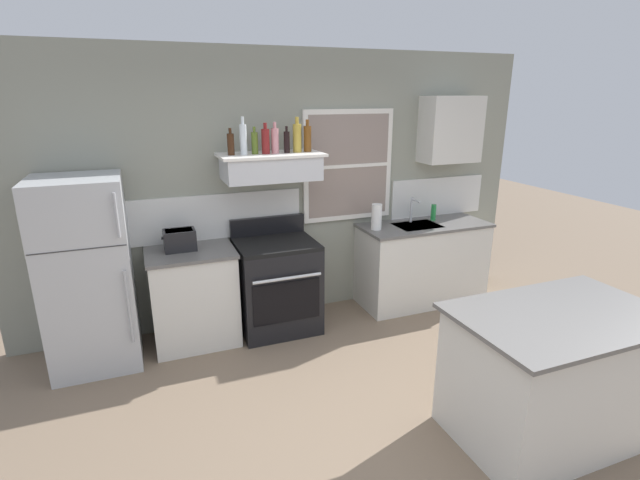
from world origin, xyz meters
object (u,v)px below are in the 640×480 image
Objects in this scene: refrigerator at (88,274)px; bottle_champagne_gold_foil at (297,137)px; bottle_clear_tall at (243,139)px; kitchen_island at (553,374)px; bottle_olive_oil_square at (255,143)px; stove_range at (277,285)px; bottle_amber_wine at (307,138)px; bottle_red_label_wine at (266,141)px; dish_soap_bottle at (433,212)px; bottle_balsamic_dark at (287,142)px; toaster at (180,240)px; bottle_rose_pink at (275,140)px; paper_towel_roll at (377,217)px; bottle_brown_stout at (231,144)px.

bottle_champagne_gold_foil reaches higher than refrigerator.
kitchen_island is at bearing -54.90° from bottle_clear_tall.
kitchen_island is at bearing -57.02° from bottle_olive_oil_square.
bottle_clear_tall reaches higher than stove_range.
bottle_champagne_gold_foil reaches higher than bottle_olive_oil_square.
bottle_olive_oil_square is at bearing 10.52° from bottle_clear_tall.
bottle_clear_tall reaches higher than bottle_amber_wine.
bottle_champagne_gold_foil is (0.31, 0.02, 0.02)m from bottle_red_label_wine.
bottle_red_label_wine is 2.97m from kitchen_island.
bottle_clear_tall is 2.31m from dish_soap_bottle.
bottle_balsamic_dark is (0.20, 0.01, -0.01)m from bottle_red_label_wine.
dish_soap_bottle is (2.76, 0.06, -0.01)m from toaster.
bottle_clear_tall is at bearing -179.94° from bottle_red_label_wine.
bottle_amber_wine is at bearing 2.59° from bottle_rose_pink.
bottle_olive_oil_square is at bearing 179.40° from bottle_champagne_gold_foil.
bottle_balsamic_dark is (0.16, 0.08, 1.38)m from stove_range.
bottle_olive_oil_square is at bearing -179.58° from bottle_amber_wine.
bottle_red_label_wine is 0.20m from bottle_balsamic_dark.
kitchen_island is at bearing -103.75° from dish_soap_bottle.
bottle_rose_pink is 0.11m from bottle_balsamic_dark.
bottle_rose_pink is 0.20× the size of kitchen_island.
bottle_balsamic_dark is at bearing 1.80° from bottle_red_label_wine.
paper_towel_roll is (1.06, -0.04, -0.82)m from bottle_rose_pink.
bottle_clear_tall reaches higher than kitchen_island.
bottle_clear_tall reaches higher than bottle_balsamic_dark.
dish_soap_bottle is at bearing 1.85° from bottle_rose_pink.
stove_range is 1.40m from bottle_red_label_wine.
bottle_balsamic_dark is at bearing 3.12° from refrigerator.
stove_range is at bearing -175.82° from dish_soap_bottle.
bottle_brown_stout reaches higher than dish_soap_bottle.
bottle_balsamic_dark is (0.52, -0.02, 0.00)m from bottle_brown_stout.
bottle_brown_stout is 0.41m from bottle_rose_pink.
bottle_olive_oil_square is at bearing -0.53° from bottle_brown_stout.
bottle_red_label_wine reaches higher than bottle_olive_oil_square.
stove_range is at bearing -154.27° from bottle_balsamic_dark.
bottle_olive_oil_square is 0.41m from bottle_champagne_gold_foil.
bottle_amber_wine is at bearing 0.14° from bottle_brown_stout.
bottle_red_label_wine reaches higher than stove_range.
stove_range is at bearing -162.09° from bottle_champagne_gold_foil.
bottle_olive_oil_square is (0.22, -0.00, 0.00)m from bottle_brown_stout.
bottle_amber_wine reaches higher than stove_range.
bottle_clear_tall is 0.12m from bottle_olive_oil_square.
toaster is at bearing -179.48° from bottle_amber_wine.
bottle_balsamic_dark reaches higher than kitchen_island.
dish_soap_bottle is at bearing 76.25° from kitchen_island.
bottle_balsamic_dark is at bearing -0.32° from toaster.
bottle_champagne_gold_foil is at bearing 2.87° from bottle_red_label_wine.
bottle_red_label_wine reaches higher than refrigerator.
toaster is 1.08m from bottle_clear_tall.
refrigerator is 1.83m from bottle_olive_oil_square.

